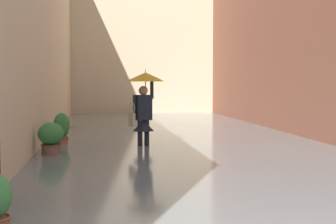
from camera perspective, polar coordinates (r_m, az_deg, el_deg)
The scene contains 7 objects.
ground_plane at distance 13.28m, azimuth 0.99°, elevation -3.85°, with size 60.00×60.00×0.00m, color gray.
flood_water at distance 13.27m, azimuth 0.99°, elevation -3.44°, with size 7.80×26.48×0.19m, color slate.
building_facade_left at distance 14.70m, azimuth 18.62°, elevation 12.46°, with size 2.04×24.48×8.07m.
building_facade_far at distance 24.58m, azimuth -3.22°, elevation 13.29°, with size 10.60×1.80×11.71m, color beige.
person_wading at distance 11.39m, azimuth -2.88°, elevation 2.00°, with size 0.98×0.98×2.03m.
potted_plant_near_right at distance 10.39m, azimuth -13.93°, elevation -3.28°, with size 0.55×0.55×0.87m.
potted_plant_mid_right at distance 12.14m, azimuth -12.69°, elevation -2.16°, with size 0.41×0.41×0.96m.
Camera 1 is at (2.09, 2.76, 1.73)m, focal length 50.56 mm.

